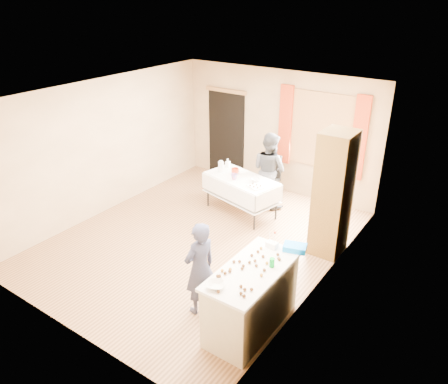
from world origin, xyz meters
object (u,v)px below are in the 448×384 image
Objects in this scene: cabinet at (333,194)px; girl at (200,268)px; chair at (268,186)px; party_table at (241,192)px; counter at (251,298)px; woman at (269,170)px.

cabinet reaches higher than girl.
party_table is at bearing -94.62° from chair.
girl is (-0.75, -0.11, 0.23)m from counter.
chair is (0.12, 0.88, -0.16)m from party_table.
girl is at bearing 117.49° from woman.
girl reaches higher than counter.
woman reaches higher than chair.
cabinet reaches higher than party_table.
counter is at bearing 112.17° from girl.
woman reaches higher than counter.
woman reaches higher than party_table.
cabinet is at bearing 3.60° from party_table.
cabinet is 1.31× the size of party_table.
counter is 3.93m from chair.
chair is 0.57m from woman.
chair is (-1.74, 3.53, -0.17)m from counter.
party_table is 2.98m from girl.
cabinet is at bearing 87.53° from counter.
cabinet reaches higher than chair.
chair is at bearing 146.73° from cabinet.
woman is at bearing -58.12° from chair.
cabinet is 2.40m from counter.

